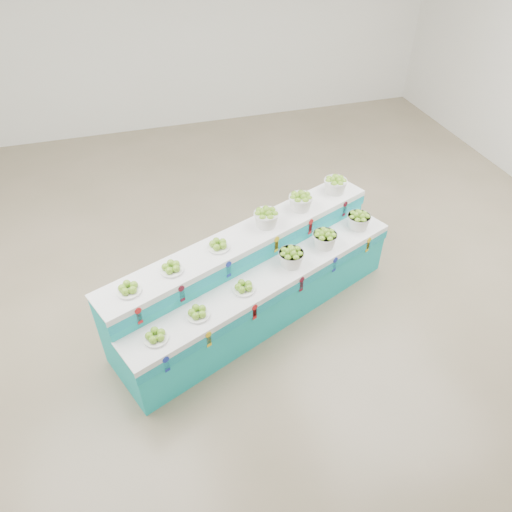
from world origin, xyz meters
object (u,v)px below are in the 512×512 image
display_stand (256,280)px  plate_upper_mid (171,267)px  basket_lower_left (291,257)px  basket_upper_right (335,184)px

display_stand → plate_upper_mid: bearing=166.7°
basket_lower_left → basket_upper_right: (0.88, 0.84, 0.30)m
basket_upper_right → basket_lower_left: bearing=-136.3°
plate_upper_mid → basket_upper_right: 2.40m
basket_lower_left → basket_upper_right: size_ratio=1.00×
plate_upper_mid → display_stand: bearing=9.0°
display_stand → basket_lower_left: 0.51m
plate_upper_mid → basket_upper_right: size_ratio=0.86×
basket_upper_right → display_stand: bearing=-149.1°
plate_upper_mid → basket_upper_right: (2.22, 0.91, 0.06)m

